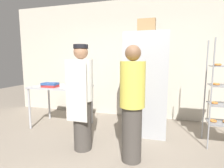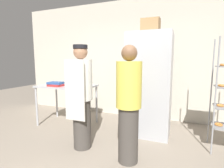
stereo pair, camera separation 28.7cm
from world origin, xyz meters
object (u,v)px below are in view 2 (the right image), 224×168
at_px(person_baker, 81,96).
at_px(person_customer, 129,104).
at_px(donut_box, 75,84).
at_px(blender_pitcher, 79,79).
at_px(refrigerator, 149,84).
at_px(binder_stack, 56,84).
at_px(cardboard_storage_box, 151,26).

height_order(person_baker, person_customer, person_baker).
bearing_deg(donut_box, blender_pitcher, 108.26).
bearing_deg(blender_pitcher, refrigerator, -2.36).
bearing_deg(refrigerator, person_baker, -131.63).
bearing_deg(binder_stack, donut_box, 25.10).
xyz_separation_m(refrigerator, person_baker, (-0.90, -1.01, -0.10)).
distance_m(donut_box, blender_pitcher, 0.35).
bearing_deg(cardboard_storage_box, donut_box, -167.88).
relative_size(refrigerator, person_baker, 1.16).
xyz_separation_m(binder_stack, cardboard_storage_box, (1.86, 0.49, 1.13)).
relative_size(donut_box, cardboard_storage_box, 0.72).
height_order(binder_stack, person_customer, person_customer).
distance_m(blender_pitcher, person_customer, 1.94).
bearing_deg(blender_pitcher, person_customer, -37.77).
xyz_separation_m(donut_box, binder_stack, (-0.37, -0.17, -0.00)).
xyz_separation_m(refrigerator, donut_box, (-1.51, -0.25, -0.03)).
height_order(cardboard_storage_box, person_customer, cardboard_storage_box).
bearing_deg(blender_pitcher, person_baker, -56.45).
bearing_deg(blender_pitcher, donut_box, -71.74).
distance_m(cardboard_storage_box, person_baker, 1.83).
bearing_deg(blender_pitcher, cardboard_storage_box, -0.07).
bearing_deg(refrigerator, person_customer, -94.43).
distance_m(refrigerator, donut_box, 1.53).
bearing_deg(person_customer, refrigerator, 85.57).
relative_size(person_baker, person_customer, 1.02).
relative_size(cardboard_storage_box, person_customer, 0.22).
bearing_deg(person_baker, binder_stack, 149.31).
bearing_deg(person_baker, person_customer, -7.40).
relative_size(blender_pitcher, cardboard_storage_box, 0.76).
height_order(blender_pitcher, cardboard_storage_box, cardboard_storage_box).
xyz_separation_m(refrigerator, cardboard_storage_box, (-0.02, 0.06, 1.10)).
bearing_deg(binder_stack, person_baker, -30.69).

